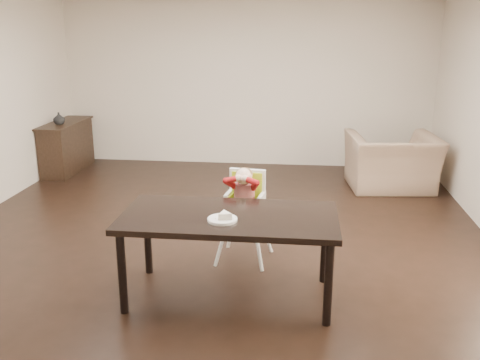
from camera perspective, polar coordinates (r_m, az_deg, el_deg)
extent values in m
plane|color=black|center=(5.77, -2.95, -6.93)|extent=(7.00, 7.00, 0.00)
cube|color=beige|center=(8.81, 0.66, 10.33)|extent=(6.00, 0.02, 2.70)
cube|color=beige|center=(2.15, -19.02, -10.24)|extent=(6.00, 0.02, 2.70)
cube|color=black|center=(4.46, -1.18, -4.03)|extent=(1.80, 0.90, 0.05)
cylinder|color=black|center=(4.46, -12.46, -9.70)|extent=(0.07, 0.07, 0.70)
cylinder|color=black|center=(4.24, 9.42, -10.91)|extent=(0.07, 0.07, 0.70)
cylinder|color=black|center=(5.10, -9.82, -6.12)|extent=(0.07, 0.07, 0.70)
cylinder|color=black|center=(4.91, 9.03, -6.96)|extent=(0.07, 0.07, 0.70)
cylinder|color=white|center=(5.23, -1.95, -6.46)|extent=(0.04, 0.04, 0.50)
cylinder|color=white|center=(5.15, 1.93, -6.84)|extent=(0.04, 0.04, 0.50)
cylinder|color=white|center=(5.55, -0.93, -5.06)|extent=(0.04, 0.04, 0.50)
cylinder|color=white|center=(5.47, 2.73, -5.39)|extent=(0.04, 0.04, 0.50)
cube|color=white|center=(5.25, 0.45, -3.38)|extent=(0.40, 0.37, 0.04)
cube|color=#ACC819|center=(5.24, 0.45, -3.05)|extent=(0.32, 0.31, 0.03)
cube|color=white|center=(5.32, 0.81, -0.79)|extent=(0.36, 0.09, 0.38)
cube|color=#ACC819|center=(5.30, 0.74, -0.96)|extent=(0.31, 0.06, 0.34)
cube|color=black|center=(5.25, -0.05, -1.13)|extent=(0.05, 0.16, 0.02)
cube|color=black|center=(5.22, 1.20, -1.22)|extent=(0.05, 0.16, 0.02)
cylinder|color=#A81D13|center=(5.20, 0.45, -1.65)|extent=(0.23, 0.23, 0.24)
sphere|color=beige|center=(5.13, 0.41, 0.39)|extent=(0.18, 0.18, 0.16)
ellipsoid|color=brown|center=(5.14, 0.47, 0.65)|extent=(0.18, 0.18, 0.12)
sphere|color=beige|center=(5.05, -0.16, 0.20)|extent=(0.08, 0.08, 0.07)
sphere|color=beige|center=(5.04, 0.53, 0.15)|extent=(0.08, 0.08, 0.07)
cylinder|color=white|center=(4.32, -1.89, -4.26)|extent=(0.29, 0.29, 0.02)
torus|color=white|center=(4.31, -1.89, -4.13)|extent=(0.29, 0.29, 0.01)
imported|color=#9B7D62|center=(7.83, 15.95, 2.78)|extent=(1.27, 0.90, 1.04)
cube|color=black|center=(8.93, -17.98, 3.30)|extent=(0.40, 1.20, 0.76)
cube|color=black|center=(8.86, -18.20, 5.79)|extent=(0.44, 1.26, 0.03)
imported|color=#99999E|center=(8.68, -18.75, 6.22)|extent=(0.20, 0.21, 0.17)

